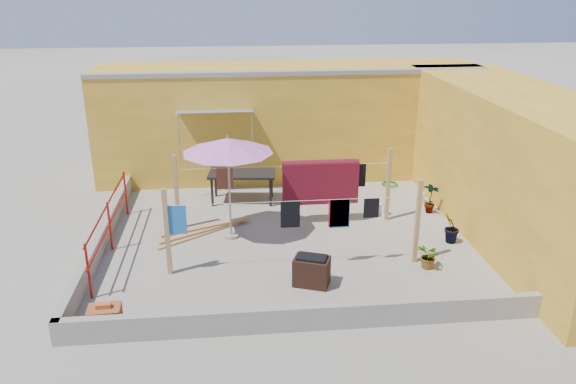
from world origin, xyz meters
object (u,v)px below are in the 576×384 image
object	(u,v)px
water_jug_b	(383,210)
plant_back_a	(319,185)
white_basin	(299,315)
brick_stack	(105,317)
outdoor_table	(242,175)
patio_umbrella	(228,146)
brazier	(312,271)
green_hose	(390,184)
water_jug_a	(421,198)

from	to	relation	value
water_jug_b	plant_back_a	world-z (taller)	plant_back_a
white_basin	brick_stack	bearing A→B (deg)	180.00
outdoor_table	white_basin	world-z (taller)	outdoor_table
patio_umbrella	brazier	size ratio (longest dim) A/B	3.07
green_hose	plant_back_a	world-z (taller)	plant_back_a
white_basin	water_jug_a	size ratio (longest dim) A/B	1.56
water_jug_a	brazier	bearing A→B (deg)	-131.49
outdoor_table	brazier	bearing A→B (deg)	-75.05
green_hose	brick_stack	bearing A→B (deg)	-136.12
white_basin	green_hose	world-z (taller)	white_basin
water_jug_a	water_jug_b	size ratio (longest dim) A/B	0.95
green_hose	white_basin	bearing A→B (deg)	-117.88
water_jug_a	plant_back_a	xyz separation A→B (m)	(-2.62, 0.55, 0.25)
outdoor_table	water_jug_b	xyz separation A→B (m)	(3.45, -1.29, -0.59)
patio_umbrella	green_hose	xyz separation A→B (m)	(4.53, 3.01, -2.11)
green_hose	plant_back_a	xyz separation A→B (m)	(-2.17, -0.86, 0.35)
white_basin	plant_back_a	xyz separation A→B (m)	(1.22, 5.54, 0.34)
brazier	outdoor_table	bearing A→B (deg)	104.95
green_hose	plant_back_a	bearing A→B (deg)	-158.41
outdoor_table	brick_stack	distance (m)	6.11
plant_back_a	brick_stack	bearing A→B (deg)	-128.99
outdoor_table	green_hose	world-z (taller)	outdoor_table
brazier	water_jug_b	size ratio (longest dim) A/B	2.45
white_basin	plant_back_a	size ratio (longest dim) A/B	0.61
patio_umbrella	water_jug_a	size ratio (longest dim) A/B	7.87
brazier	white_basin	xyz separation A→B (m)	(-0.37, -1.08, -0.25)
patio_umbrella	outdoor_table	bearing A→B (deg)	81.61
outdoor_table	water_jug_a	size ratio (longest dim) A/B	5.93
brazier	plant_back_a	distance (m)	4.54
patio_umbrella	plant_back_a	world-z (taller)	patio_umbrella
water_jug_a	green_hose	world-z (taller)	water_jug_a
brick_stack	water_jug_a	size ratio (longest dim) A/B	1.85
patio_umbrella	water_jug_a	bearing A→B (deg)	17.84
patio_umbrella	water_jug_b	size ratio (longest dim) A/B	7.51
patio_umbrella	white_basin	bearing A→B (deg)	-71.32
outdoor_table	water_jug_b	distance (m)	3.73
outdoor_table	water_jug_a	distance (m)	4.73
outdoor_table	white_basin	size ratio (longest dim) A/B	3.79
brick_stack	green_hose	world-z (taller)	brick_stack
patio_umbrella	white_basin	size ratio (longest dim) A/B	5.03
outdoor_table	green_hose	distance (m)	4.35
outdoor_table	plant_back_a	xyz separation A→B (m)	(2.04, -0.03, -0.34)
plant_back_a	green_hose	bearing A→B (deg)	21.59
patio_umbrella	outdoor_table	size ratio (longest dim) A/B	1.33
white_basin	water_jug_a	distance (m)	6.30
outdoor_table	water_jug_b	size ratio (longest dim) A/B	5.66
water_jug_b	green_hose	distance (m)	2.25
brazier	brick_stack	bearing A→B (deg)	-163.43
patio_umbrella	water_jug_b	bearing A→B (deg)	13.39
brazier	water_jug_b	bearing A→B (deg)	54.92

